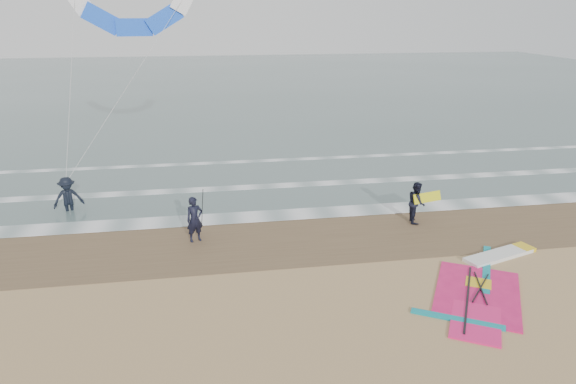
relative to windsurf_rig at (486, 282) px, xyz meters
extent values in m
plane|color=tan|center=(-4.74, -1.56, -0.04)|extent=(120.00, 120.00, 0.00)
cube|color=#47605E|center=(-4.74, 46.44, -0.03)|extent=(120.00, 80.00, 0.02)
cube|color=brown|center=(-4.74, 4.44, -0.03)|extent=(120.00, 5.00, 0.01)
cube|color=white|center=(-4.74, 6.64, -0.01)|extent=(120.00, 1.20, 0.02)
cube|color=white|center=(-4.74, 10.44, -0.01)|extent=(120.00, 0.70, 0.02)
cube|color=white|center=(-4.74, 14.94, -0.01)|extent=(120.00, 0.50, 0.01)
cube|color=white|center=(1.40, 1.65, 0.03)|extent=(2.83, 1.50, 0.13)
cube|color=yellow|center=(2.61, 2.04, 0.03)|extent=(0.68, 0.78, 0.14)
cube|color=#F01E6B|center=(-0.58, -0.55, -0.02)|extent=(3.86, 4.26, 0.04)
cube|color=#F01E6B|center=(-1.41, -1.98, -0.01)|extent=(2.14, 2.38, 0.05)
cube|color=#0C8C99|center=(0.52, 0.88, -0.01)|extent=(1.97, 3.17, 0.06)
cube|color=#0C8C99|center=(-1.85, -1.76, -0.01)|extent=(2.31, 1.48, 0.06)
cube|color=yellow|center=(-0.25, 0.00, -0.01)|extent=(1.00, 0.96, 0.06)
cylinder|color=black|center=(-1.02, -0.77, 0.02)|extent=(2.04, 3.47, 0.07)
cylinder|color=black|center=(-0.36, -0.33, 0.04)|extent=(1.36, 1.50, 0.04)
cylinder|color=black|center=(-0.36, -0.33, 0.04)|extent=(0.65, 1.90, 0.04)
imported|color=black|center=(-9.11, 4.69, 0.83)|extent=(0.74, 0.62, 1.74)
imported|color=black|center=(-0.28, 5.12, 0.81)|extent=(0.79, 0.93, 1.70)
imported|color=black|center=(-14.48, 8.54, 0.91)|extent=(1.40, 1.10, 1.90)
cylinder|color=black|center=(-8.81, 4.69, 1.24)|extent=(0.17, 0.86, 1.82)
cube|color=yellow|center=(0.12, 5.02, 1.04)|extent=(1.30, 0.51, 0.39)
cube|color=blue|center=(-12.97, 12.60, 7.75)|extent=(1.82, 0.33, 1.51)
cube|color=blue|center=(-11.56, 12.60, 7.37)|extent=(1.64, 0.30, 0.80)
cube|color=blue|center=(-10.15, 12.60, 7.75)|extent=(1.82, 0.33, 1.51)
cylinder|color=beige|center=(-14.24, 10.57, 5.02)|extent=(0.50, 4.08, 7.53)
cylinder|color=beige|center=(-11.80, 10.57, 5.02)|extent=(5.37, 4.09, 7.53)
camera|label=1|loc=(-8.48, -13.16, 8.17)|focal=32.00mm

